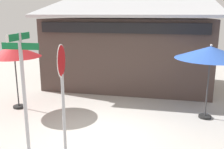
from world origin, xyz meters
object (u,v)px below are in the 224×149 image
object	(u,v)px
street_sign_post	(23,83)
patio_umbrella_royal_blue_center	(211,53)
patio_umbrella_crimson_left	(14,51)
stop_sign	(62,87)

from	to	relation	value
street_sign_post	patio_umbrella_royal_blue_center	bearing A→B (deg)	36.14
patio_umbrella_crimson_left	patio_umbrella_royal_blue_center	distance (m)	6.98
street_sign_post	patio_umbrella_crimson_left	distance (m)	3.73
street_sign_post	stop_sign	size ratio (longest dim) A/B	1.07
patio_umbrella_royal_blue_center	patio_umbrella_crimson_left	bearing A→B (deg)	-176.08
patio_umbrella_crimson_left	patio_umbrella_royal_blue_center	world-z (taller)	patio_umbrella_royal_blue_center
street_sign_post	stop_sign	distance (m)	1.22
street_sign_post	stop_sign	world-z (taller)	street_sign_post
stop_sign	patio_umbrella_crimson_left	bearing A→B (deg)	134.56
patio_umbrella_crimson_left	patio_umbrella_royal_blue_center	size ratio (longest dim) A/B	0.97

